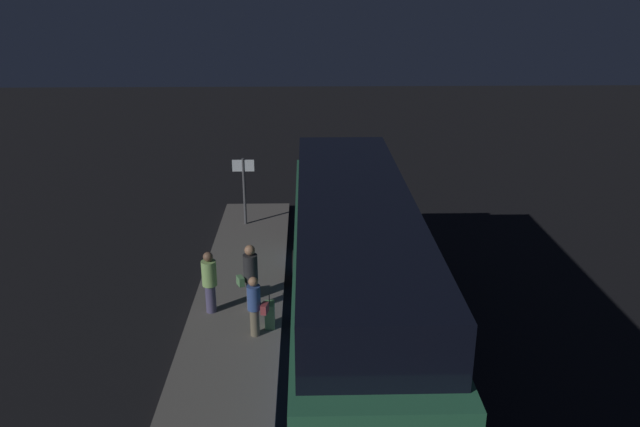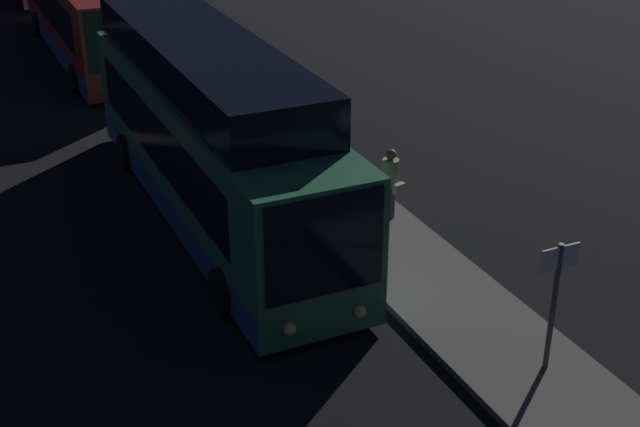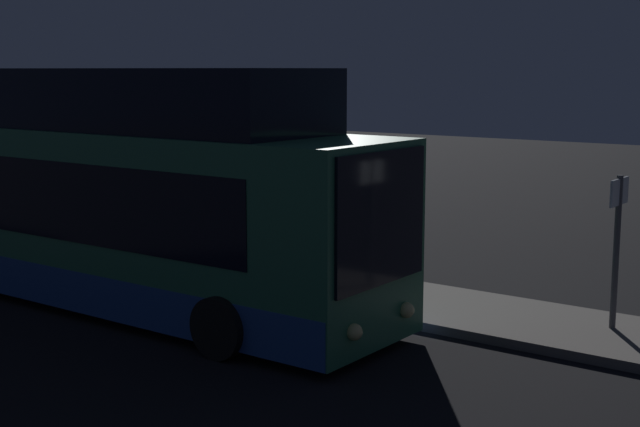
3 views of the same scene
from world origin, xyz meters
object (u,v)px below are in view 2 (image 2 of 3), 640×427
at_px(sign_post, 555,291).
at_px(suitcase, 313,202).
at_px(passenger_with_bags, 390,181).
at_px(passenger_boarding, 318,173).
at_px(passenger_waiting, 351,187).
at_px(bus_lead, 212,140).
at_px(bus_second, 84,14).

bearing_deg(sign_post, suitcase, -170.18).
distance_m(passenger_with_bags, suitcase, 1.89).
bearing_deg(suitcase, passenger_boarding, 140.02).
distance_m(passenger_waiting, sign_post, 6.30).
relative_size(passenger_with_bags, sign_post, 0.70).
bearing_deg(bus_lead, passenger_with_bags, 58.35).
bearing_deg(passenger_with_bags, passenger_boarding, -60.85).
bearing_deg(passenger_waiting, sign_post, -18.13).
height_order(suitcase, sign_post, sign_post).
distance_m(bus_lead, suitcase, 2.74).
bearing_deg(suitcase, passenger_with_bags, 62.31).
bearing_deg(bus_second, passenger_with_bags, 11.68).
height_order(bus_second, passenger_with_bags, bus_second).
relative_size(passenger_waiting, suitcase, 2.03).
distance_m(bus_second, passenger_with_bags, 17.45).
xyz_separation_m(passenger_boarding, suitcase, (0.39, -0.33, -0.52)).
xyz_separation_m(passenger_waiting, passenger_with_bags, (-0.09, 1.05, -0.09)).
bearing_deg(bus_lead, passenger_waiting, 47.60).
distance_m(passenger_boarding, passenger_waiting, 1.34).
relative_size(passenger_boarding, suitcase, 1.74).
distance_m(passenger_boarding, suitcase, 0.73).
xyz_separation_m(bus_second, passenger_with_bags, (17.08, 3.53, -0.50)).
relative_size(passenger_boarding, passenger_with_bags, 0.93).
relative_size(bus_second, passenger_waiting, 6.72).
bearing_deg(sign_post, passenger_boarding, -173.11).
distance_m(passenger_with_bags, sign_post, 6.36).
xyz_separation_m(bus_lead, sign_post, (8.50, 3.18, -0.18)).
xyz_separation_m(passenger_boarding, sign_post, (7.55, 0.91, 0.68)).
relative_size(bus_second, passenger_boarding, 7.82).
relative_size(suitcase, sign_post, 0.37).
bearing_deg(suitcase, bus_lead, -124.67).
bearing_deg(suitcase, passenger_waiting, 30.29).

